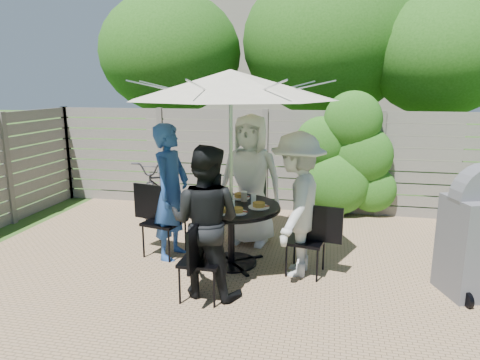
% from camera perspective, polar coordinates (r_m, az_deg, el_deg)
% --- Properties ---
extents(backyard_envelope, '(60.00, 60.00, 5.00)m').
position_cam_1_polar(backyard_envelope, '(14.91, 8.16, 13.76)').
color(backyard_envelope, '#33551A').
rests_on(backyard_envelope, ground).
extents(patio_table, '(1.34, 1.34, 0.80)m').
position_cam_1_polar(patio_table, '(5.42, -1.18, -5.81)').
color(patio_table, black).
rests_on(patio_table, ground).
extents(umbrella, '(2.78, 2.78, 2.45)m').
position_cam_1_polar(umbrella, '(5.15, -1.27, 12.57)').
color(umbrella, silver).
rests_on(umbrella, ground).
extents(chair_back, '(0.57, 0.75, 0.98)m').
position_cam_1_polar(chair_back, '(6.38, 1.74, -5.43)').
color(chair_back, black).
rests_on(chair_back, ground).
extents(person_back, '(0.98, 0.69, 1.88)m').
position_cam_1_polar(person_back, '(6.08, 1.39, -0.02)').
color(person_back, white).
rests_on(person_back, ground).
extents(chair_left, '(0.74, 0.56, 0.97)m').
position_cam_1_polar(chair_left, '(5.89, -10.15, -7.24)').
color(chair_left, black).
rests_on(chair_left, ground).
extents(person_left, '(0.50, 0.70, 1.80)m').
position_cam_1_polar(person_left, '(5.65, -9.17, -1.63)').
color(person_left, '#214793').
rests_on(person_left, ground).
extents(chair_front, '(0.44, 0.65, 0.90)m').
position_cam_1_polar(chair_front, '(4.69, -5.14, -12.65)').
color(chair_front, black).
rests_on(chair_front, ground).
extents(person_front, '(0.87, 0.72, 1.67)m').
position_cam_1_polar(person_front, '(4.60, -4.63, -5.61)').
color(person_front, black).
rests_on(person_front, ground).
extents(chair_right, '(0.67, 0.50, 0.89)m').
position_cam_1_polar(chair_right, '(5.30, 8.87, -9.74)').
color(chair_right, black).
rests_on(chair_right, ground).
extents(person_right, '(0.77, 1.19, 1.75)m').
position_cam_1_polar(person_right, '(5.13, 7.61, -3.31)').
color(person_right, beige).
rests_on(person_right, ground).
extents(plate_back, '(0.26, 0.26, 0.06)m').
position_cam_1_polar(plate_back, '(5.67, 0.01, -2.17)').
color(plate_back, white).
rests_on(plate_back, patio_table).
extents(plate_left, '(0.26, 0.26, 0.06)m').
position_cam_1_polar(plate_left, '(5.47, -4.76, -2.78)').
color(plate_left, white).
rests_on(plate_left, patio_table).
extents(plate_front, '(0.26, 0.26, 0.06)m').
position_cam_1_polar(plate_front, '(5.02, -2.55, -4.16)').
color(plate_front, white).
rests_on(plate_front, patio_table).
extents(plate_right, '(0.26, 0.26, 0.06)m').
position_cam_1_polar(plate_right, '(5.24, 2.53, -3.44)').
color(plate_right, white).
rests_on(plate_right, patio_table).
extents(plate_extra, '(0.24, 0.24, 0.06)m').
position_cam_1_polar(plate_extra, '(5.02, -0.38, -4.16)').
color(plate_extra, white).
rests_on(plate_extra, patio_table).
extents(glass_left, '(0.07, 0.07, 0.14)m').
position_cam_1_polar(glass_left, '(5.33, -4.21, -2.68)').
color(glass_left, silver).
rests_on(glass_left, patio_table).
extents(glass_front, '(0.07, 0.07, 0.14)m').
position_cam_1_polar(glass_front, '(5.06, -1.05, -3.47)').
color(glass_front, silver).
rests_on(glass_front, patio_table).
extents(glass_right, '(0.07, 0.07, 0.14)m').
position_cam_1_polar(glass_right, '(5.35, 1.80, -2.58)').
color(glass_right, silver).
rests_on(glass_right, patio_table).
extents(syrup_jug, '(0.09, 0.09, 0.16)m').
position_cam_1_polar(syrup_jug, '(5.40, -1.62, -2.35)').
color(syrup_jug, '#59280C').
rests_on(syrup_jug, patio_table).
extents(coffee_cup, '(0.08, 0.08, 0.12)m').
position_cam_1_polar(coffee_cup, '(5.51, 0.55, -2.25)').
color(coffee_cup, '#C6B293').
rests_on(coffee_cup, patio_table).
extents(bicycle, '(0.82, 1.91, 0.97)m').
position_cam_1_polar(bicycle, '(7.99, -10.70, -0.52)').
color(bicycle, '#333338').
rests_on(bicycle, ground).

